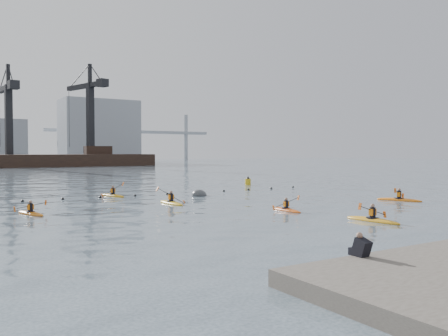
% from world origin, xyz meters
% --- Properties ---
extents(ground, '(400.00, 400.00, 0.00)m').
position_xyz_m(ground, '(0.00, 0.00, 0.00)').
color(ground, '#394852').
rests_on(ground, ground).
extents(float_line, '(33.24, 0.73, 0.24)m').
position_xyz_m(float_line, '(-0.50, 22.53, 0.03)').
color(float_line, black).
rests_on(float_line, ground).
extents(barge_pier, '(72.00, 19.30, 29.50)m').
position_xyz_m(barge_pier, '(-0.22, 110.00, 1.89)').
color(barge_pier, black).
rests_on(barge_pier, ground).
extents(kayaker_0, '(2.08, 3.07, 1.08)m').
position_xyz_m(kayaker_0, '(2.52, 7.61, 0.09)').
color(kayaker_0, '#CE5113').
rests_on(kayaker_0, ground).
extents(kayaker_1, '(2.37, 3.51, 1.22)m').
position_xyz_m(kayaker_1, '(3.55, 1.47, 0.11)').
color(kayaker_1, orange).
rests_on(kayaker_1, ground).
extents(kayaker_2, '(2.03, 3.11, 0.98)m').
position_xyz_m(kayaker_2, '(-11.85, 14.56, 0.09)').
color(kayaker_2, '#C36412').
rests_on(kayaker_2, ground).
extents(kayaker_3, '(2.42, 3.45, 1.44)m').
position_xyz_m(kayaker_3, '(-2.02, 15.28, 0.11)').
color(kayaker_3, yellow).
rests_on(kayaker_3, ground).
extents(kayaker_4, '(2.24, 3.47, 1.19)m').
position_xyz_m(kayaker_4, '(14.00, 7.77, 0.11)').
color(kayaker_4, orange).
rests_on(kayaker_4, ground).
extents(kayaker_5, '(2.23, 3.31, 1.29)m').
position_xyz_m(kayaker_5, '(-3.65, 23.33, 0.10)').
color(kayaker_5, gold).
rests_on(kayaker_5, ground).
extents(mooring_buoy, '(2.48, 2.44, 1.45)m').
position_xyz_m(mooring_buoy, '(2.92, 19.86, 0.00)').
color(mooring_buoy, '#3D3F42').
rests_on(mooring_buoy, ground).
extents(nav_buoy, '(0.66, 0.66, 1.20)m').
position_xyz_m(nav_buoy, '(14.00, 28.29, 0.36)').
color(nav_buoy, gold).
rests_on(nav_buoy, ground).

